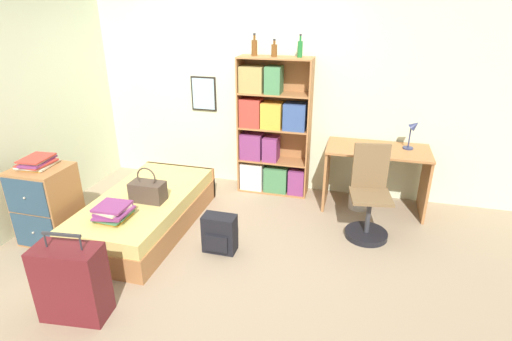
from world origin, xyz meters
name	(u,v)px	position (x,y,z in m)	size (l,w,h in m)	color
ground_plane	(203,235)	(0.00, 0.00, 0.00)	(14.00, 14.00, 0.00)	gray
wall_back	(242,89)	(0.00, 1.51, 1.30)	(10.00, 0.09, 2.60)	beige
wall_left	(25,106)	(-1.98, 0.00, 1.30)	(0.06, 10.00, 2.60)	beige
bed	(147,211)	(-0.67, 0.02, 0.20)	(0.94, 1.84, 0.40)	#A36B3D
handbag	(148,191)	(-0.56, -0.09, 0.51)	(0.36, 0.20, 0.38)	#47382D
book_stack_on_bed	(114,212)	(-0.68, -0.54, 0.47)	(0.34, 0.39, 0.15)	gold
suitcase	(72,283)	(-0.52, -1.38, 0.32)	(0.54, 0.32, 0.77)	#5B191E
dresser	(47,204)	(-1.52, -0.46, 0.41)	(0.52, 0.50, 0.82)	#A36B3D
magazine_pile_on_dresser	(37,162)	(-1.55, -0.44, 0.87)	(0.32, 0.38, 0.10)	gold
bookcase	(270,134)	(0.43, 1.30, 0.79)	(0.90, 0.32, 1.74)	#A36B3D
bottle_green	(254,47)	(0.22, 1.33, 1.84)	(0.07, 0.07, 0.26)	brown
bottle_brown	(274,50)	(0.47, 1.30, 1.82)	(0.07, 0.07, 0.20)	brown
bottle_clear	(300,49)	(0.77, 1.32, 1.84)	(0.06, 0.06, 0.26)	#1E6B2D
desk	(376,167)	(1.76, 1.15, 0.53)	(1.18, 0.62, 0.77)	#A36B3D
desk_lamp	(413,130)	(2.12, 1.23, 1.00)	(0.16, 0.12, 0.36)	navy
desk_chair	(368,207)	(1.70, 0.49, 0.33)	(0.47, 0.47, 0.99)	black
backpack	(220,234)	(0.28, -0.22, 0.19)	(0.33, 0.21, 0.39)	black
waste_bin	(359,199)	(1.61, 1.09, 0.12)	(0.24, 0.24, 0.23)	#B7B2A8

